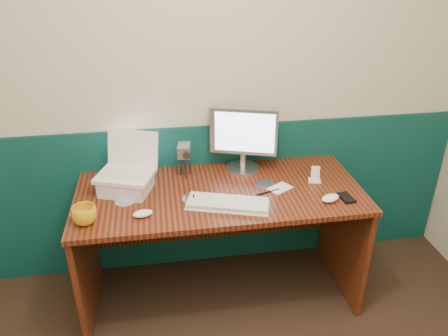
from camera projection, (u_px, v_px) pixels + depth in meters
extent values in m
cube|color=beige|center=(189.00, 86.00, 2.52)|extent=(3.50, 0.04, 2.50)
cube|color=#083435|center=(193.00, 198.00, 2.86)|extent=(3.48, 0.02, 1.00)
cube|color=#3A110A|center=(220.00, 245.00, 2.62)|extent=(1.60, 0.70, 0.75)
cube|color=silver|center=(126.00, 184.00, 2.42)|extent=(0.31, 0.29, 0.09)
cube|color=silver|center=(228.00, 204.00, 2.30)|extent=(0.45, 0.26, 0.02)
ellipsoid|color=white|center=(330.00, 198.00, 2.34)|extent=(0.13, 0.10, 0.04)
ellipsoid|color=white|center=(143.00, 214.00, 2.21)|extent=(0.11, 0.08, 0.03)
imported|color=gold|center=(84.00, 215.00, 2.14)|extent=(0.14, 0.14, 0.10)
cylinder|color=#B4BCC5|center=(194.00, 200.00, 2.33)|extent=(0.12, 0.12, 0.03)
cylinder|color=silver|center=(125.00, 201.00, 2.34)|extent=(0.11, 0.11, 0.00)
cylinder|color=#AEB4BE|center=(265.00, 184.00, 2.51)|extent=(0.12, 0.12, 0.00)
cylinder|color=black|center=(268.00, 192.00, 2.43)|extent=(0.14, 0.05, 0.01)
cube|color=silver|center=(280.00, 188.00, 2.47)|extent=(0.16, 0.15, 0.00)
cube|color=white|center=(315.00, 181.00, 2.54)|extent=(0.08, 0.07, 0.01)
cube|color=white|center=(315.00, 173.00, 2.51)|extent=(0.05, 0.04, 0.08)
cube|color=black|center=(346.00, 198.00, 2.37)|extent=(0.07, 0.11, 0.01)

